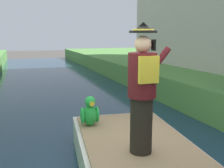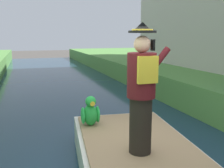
# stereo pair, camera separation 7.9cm
# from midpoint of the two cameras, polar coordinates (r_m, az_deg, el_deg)

# --- Properties ---
(person_pirate) EXTENTS (0.61, 0.42, 1.85)m
(person_pirate) POSITION_cam_midpoint_polar(r_m,az_deg,el_deg) (3.65, 6.06, -1.26)
(person_pirate) COLOR black
(person_pirate) RESTS_ON boat
(parrot_plush) EXTENTS (0.36, 0.34, 0.57)m
(parrot_plush) POSITION_cam_midpoint_polar(r_m,az_deg,el_deg) (4.92, -5.35, -6.32)
(parrot_plush) COLOR green
(parrot_plush) RESTS_ON boat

